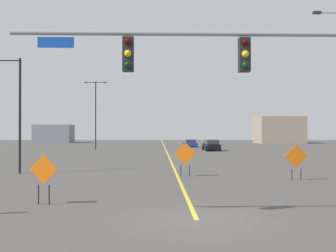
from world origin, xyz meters
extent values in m
plane|color=#4C4947|center=(0.00, 0.00, 0.00)|extent=(199.58, 199.58, 0.00)
cube|color=yellow|center=(0.00, 55.44, 0.00)|extent=(0.16, 110.88, 0.01)
cylinder|color=gray|center=(1.47, 0.00, 5.72)|extent=(14.28, 0.14, 0.14)
cube|color=black|center=(1.47, 0.00, 5.07)|extent=(0.34, 0.32, 1.05)
sphere|color=#3A0503|center=(1.47, -0.17, 5.42)|extent=(0.22, 0.22, 0.22)
sphere|color=yellow|center=(1.47, -0.17, 5.07)|extent=(0.22, 0.22, 0.22)
sphere|color=black|center=(1.47, -0.17, 4.72)|extent=(0.22, 0.22, 0.22)
cube|color=black|center=(-2.10, 0.00, 5.07)|extent=(0.34, 0.32, 1.05)
sphere|color=#3A0503|center=(-2.10, -0.17, 5.42)|extent=(0.22, 0.22, 0.22)
sphere|color=yellow|center=(-2.10, -0.17, 5.07)|extent=(0.22, 0.22, 0.22)
sphere|color=black|center=(-2.10, -0.17, 4.72)|extent=(0.22, 0.22, 0.22)
cube|color=#1447B7|center=(-4.30, 0.00, 5.43)|extent=(1.10, 0.03, 0.32)
cylinder|color=gray|center=(8.78, 10.73, 9.45)|extent=(1.76, 0.08, 0.08)
cube|color=#262628|center=(7.91, 10.73, 9.45)|extent=(0.44, 0.24, 0.14)
cylinder|color=black|center=(-9.88, 46.36, 4.80)|extent=(0.16, 0.16, 9.60)
cylinder|color=black|center=(-10.55, 46.36, 9.45)|extent=(1.34, 0.08, 0.08)
cube|color=#262628|center=(-11.22, 46.36, 9.45)|extent=(0.44, 0.24, 0.14)
cylinder|color=black|center=(-9.21, 46.36, 9.45)|extent=(1.34, 0.08, 0.08)
cube|color=#262628|center=(-8.54, 46.36, 9.45)|extent=(0.44, 0.24, 0.14)
cylinder|color=black|center=(-9.92, 13.94, 3.66)|extent=(0.16, 0.16, 7.31)
cylinder|color=black|center=(-10.86, 13.94, 7.16)|extent=(1.88, 0.08, 0.08)
cube|color=orange|center=(-5.41, 2.82, 1.30)|extent=(1.08, 0.27, 1.10)
cylinder|color=black|center=(-5.62, 2.86, 0.36)|extent=(0.05, 0.05, 0.73)
cylinder|color=black|center=(-5.20, 2.77, 0.36)|extent=(0.05, 0.05, 0.73)
cube|color=orange|center=(0.46, 11.96, 1.36)|extent=(1.32, 0.21, 1.32)
cylinder|color=black|center=(0.20, 11.99, 0.34)|extent=(0.05, 0.05, 0.68)
cylinder|color=black|center=(0.71, 11.93, 0.34)|extent=(0.05, 0.05, 0.68)
cube|color=orange|center=(6.41, 9.88, 1.31)|extent=(1.30, 0.09, 1.30)
cylinder|color=black|center=(6.16, 9.87, 0.32)|extent=(0.05, 0.05, 0.64)
cylinder|color=black|center=(6.66, 9.88, 0.32)|extent=(0.05, 0.05, 0.64)
cube|color=#1E389E|center=(4.15, 54.30, 0.44)|extent=(1.84, 4.06, 0.56)
cube|color=#333D47|center=(4.15, 54.10, 0.96)|extent=(1.60, 1.87, 0.49)
cylinder|color=black|center=(4.96, 55.73, 0.32)|extent=(0.24, 0.65, 0.64)
cylinder|color=black|center=(3.24, 55.67, 0.32)|extent=(0.24, 0.65, 0.64)
cylinder|color=black|center=(5.05, 52.93, 0.32)|extent=(0.24, 0.65, 0.64)
cylinder|color=black|center=(3.33, 52.87, 0.32)|extent=(0.24, 0.65, 0.64)
cube|color=black|center=(5.99, 42.46, 0.53)|extent=(1.89, 4.58, 0.74)
cube|color=#333D47|center=(6.00, 42.23, 1.18)|extent=(1.65, 2.73, 0.57)
cylinder|color=black|center=(6.79, 44.07, 0.32)|extent=(0.25, 0.65, 0.64)
cylinder|color=black|center=(5.07, 44.00, 0.32)|extent=(0.25, 0.65, 0.64)
cylinder|color=black|center=(6.91, 40.91, 0.32)|extent=(0.25, 0.65, 0.64)
cylinder|color=black|center=(5.20, 40.84, 0.32)|extent=(0.25, 0.65, 0.64)
cube|color=gray|center=(-23.25, 76.94, 1.92)|extent=(7.73, 5.89, 3.84)
cube|color=gray|center=(23.92, 72.39, 2.72)|extent=(9.11, 7.57, 5.44)
camera|label=1|loc=(-1.22, -12.76, 2.77)|focal=44.64mm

